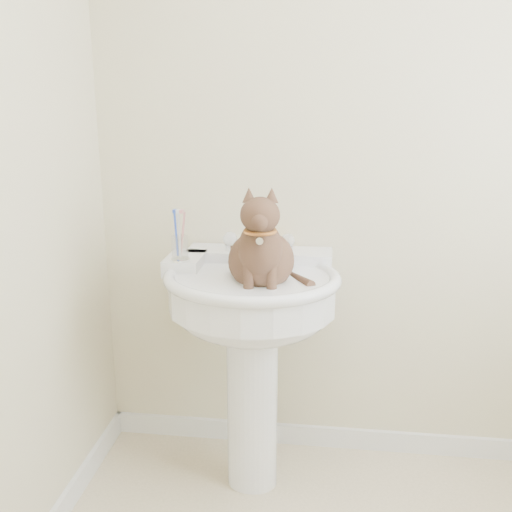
% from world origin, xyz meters
% --- Properties ---
extents(wall_back, '(2.20, 0.00, 2.50)m').
position_xyz_m(wall_back, '(0.00, 1.10, 1.25)').
color(wall_back, beige).
rests_on(wall_back, ground).
extents(baseboard_back, '(2.20, 0.02, 0.09)m').
position_xyz_m(baseboard_back, '(0.00, 1.09, 0.04)').
color(baseboard_back, white).
rests_on(baseboard_back, floor).
extents(pedestal_sink, '(0.65, 0.64, 0.90)m').
position_xyz_m(pedestal_sink, '(-0.44, 0.81, 0.70)').
color(pedestal_sink, white).
rests_on(pedestal_sink, floor).
extents(faucet, '(0.28, 0.12, 0.14)m').
position_xyz_m(faucet, '(-0.44, 0.97, 0.94)').
color(faucet, silver).
rests_on(faucet, pedestal_sink).
extents(soap_bar, '(0.10, 0.07, 0.03)m').
position_xyz_m(soap_bar, '(-0.38, 1.06, 0.91)').
color(soap_bar, orange).
rests_on(soap_bar, pedestal_sink).
extents(toothbrush_cup, '(0.07, 0.07, 0.18)m').
position_xyz_m(toothbrush_cup, '(-0.71, 0.82, 0.95)').
color(toothbrush_cup, silver).
rests_on(toothbrush_cup, pedestal_sink).
extents(cat, '(0.25, 0.32, 0.47)m').
position_xyz_m(cat, '(-0.40, 0.75, 0.95)').
color(cat, brown).
rests_on(cat, pedestal_sink).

